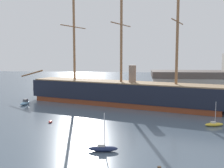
{
  "coord_description": "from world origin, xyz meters",
  "views": [
    {
      "loc": [
        5.27,
        -21.95,
        15.02
      ],
      "look_at": [
        -1.28,
        41.31,
        7.91
      ],
      "focal_mm": 43.68,
      "sensor_mm": 36.0,
      "label": 1
    }
  ],
  "objects_px": {
    "tall_ship": "(121,93)",
    "motorboat_far_left": "(25,103)",
    "sailboat_near_centre": "(103,148)",
    "motorboat_distant_centre": "(137,99)",
    "dinghy_alongside_bow": "(50,122)",
    "sailboat_alongside_stern": "(214,124)"
  },
  "relations": [
    {
      "from": "dinghy_alongside_bow",
      "to": "motorboat_distant_centre",
      "type": "xyz_separation_m",
      "value": [
        18.44,
        29.84,
        0.44
      ]
    },
    {
      "from": "sailboat_alongside_stern",
      "to": "dinghy_alongside_bow",
      "type": "bearing_deg",
      "value": -179.18
    },
    {
      "from": "sailboat_near_centre",
      "to": "tall_ship",
      "type": "bearing_deg",
      "value": 89.81
    },
    {
      "from": "tall_ship",
      "to": "dinghy_alongside_bow",
      "type": "relative_size",
      "value": 34.99
    },
    {
      "from": "tall_ship",
      "to": "motorboat_distant_centre",
      "type": "height_order",
      "value": "tall_ship"
    },
    {
      "from": "tall_ship",
      "to": "motorboat_distant_centre",
      "type": "distance_m",
      "value": 9.53
    },
    {
      "from": "sailboat_near_centre",
      "to": "dinghy_alongside_bow",
      "type": "height_order",
      "value": "sailboat_near_centre"
    },
    {
      "from": "sailboat_near_centre",
      "to": "motorboat_distant_centre",
      "type": "relative_size",
      "value": 1.32
    },
    {
      "from": "sailboat_alongside_stern",
      "to": "motorboat_far_left",
      "type": "bearing_deg",
      "value": 158.88
    },
    {
      "from": "motorboat_far_left",
      "to": "motorboat_distant_centre",
      "type": "distance_m",
      "value": 34.31
    },
    {
      "from": "dinghy_alongside_bow",
      "to": "motorboat_distant_centre",
      "type": "distance_m",
      "value": 35.08
    },
    {
      "from": "motorboat_distant_centre",
      "to": "sailboat_near_centre",
      "type": "bearing_deg",
      "value": -95.68
    },
    {
      "from": "tall_ship",
      "to": "motorboat_distant_centre",
      "type": "bearing_deg",
      "value": 60.4
    },
    {
      "from": "sailboat_near_centre",
      "to": "motorboat_far_left",
      "type": "xyz_separation_m",
      "value": [
        -28.11,
        35.84,
        0.07
      ]
    },
    {
      "from": "sailboat_alongside_stern",
      "to": "motorboat_far_left",
      "type": "relative_size",
      "value": 1.24
    },
    {
      "from": "sailboat_near_centre",
      "to": "motorboat_distant_centre",
      "type": "height_order",
      "value": "sailboat_near_centre"
    },
    {
      "from": "sailboat_near_centre",
      "to": "motorboat_far_left",
      "type": "bearing_deg",
      "value": 128.11
    },
    {
      "from": "dinghy_alongside_bow",
      "to": "motorboat_far_left",
      "type": "height_order",
      "value": "motorboat_far_left"
    },
    {
      "from": "tall_ship",
      "to": "motorboat_far_left",
      "type": "height_order",
      "value": "tall_ship"
    },
    {
      "from": "tall_ship",
      "to": "motorboat_distant_centre",
      "type": "relative_size",
      "value": 14.69
    },
    {
      "from": "sailboat_near_centre",
      "to": "motorboat_distant_centre",
      "type": "distance_m",
      "value": 46.43
    },
    {
      "from": "tall_ship",
      "to": "sailboat_alongside_stern",
      "type": "distance_m",
      "value": 30.12
    }
  ]
}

